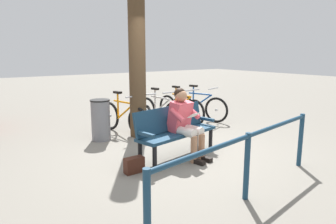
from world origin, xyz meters
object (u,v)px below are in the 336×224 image
person_reading (185,120)px  litter_bin (101,120)px  bicycle_red (181,109)px  bicycle_purple (123,118)px  bicycle_blue (160,112)px  bicycle_green (199,107)px  tree_trunk (137,52)px  bench (175,128)px  bicycle_orange (141,114)px  handbag (134,165)px

person_reading → litter_bin: size_ratio=1.42×
person_reading → bicycle_red: person_reading is taller
bicycle_purple → bicycle_blue: bearing=84.1°
bicycle_green → bicycle_red: (0.56, -0.07, 0.00)m
tree_trunk → bicycle_blue: bearing=-151.2°
bench → bicycle_red: 2.65m
tree_trunk → bicycle_green: size_ratio=2.25×
bench → tree_trunk: (-0.13, -1.52, 1.30)m
litter_bin → bicycle_orange: (-1.14, -0.33, -0.07)m
person_reading → handbag: 1.20m
tree_trunk → bicycle_orange: bearing=-125.5°
handbag → tree_trunk: 2.69m
bicycle_green → bicycle_red: bearing=-116.3°
litter_bin → bicycle_orange: 1.19m
bench → bicycle_green: size_ratio=1.04×
person_reading → bicycle_orange: size_ratio=0.73×
bicycle_blue → bicycle_orange: same height
bicycle_blue → handbag: bearing=-46.6°
bicycle_green → bicycle_orange: same height
bicycle_red → bicycle_blue: 0.68m
bicycle_orange → tree_trunk: bearing=-21.4°
litter_bin → bicycle_orange: size_ratio=0.52×
bench → bicycle_green: bearing=-150.1°
bicycle_green → bicycle_orange: (1.76, -0.04, 0.00)m
bench → handbag: bench is taller
bench → handbag: (0.95, 0.27, -0.39)m
bicycle_blue → person_reading: bearing=-28.6°
tree_trunk → litter_bin: (0.79, -0.16, -1.38)m
person_reading → tree_trunk: bearing=-102.5°
litter_bin → bicycle_red: 2.37m
person_reading → bicycle_orange: person_reading is taller
handbag → bench: bearing=-163.9°
bicycle_orange → bicycle_purple: bearing=-63.3°
bicycle_green → bicycle_blue: (1.24, -0.02, 0.00)m
bicycle_red → bicycle_blue: same height
tree_trunk → person_reading: bearing=88.9°
handbag → bicycle_green: size_ratio=0.19×
bicycle_green → litter_bin: bearing=-103.7°
bench → person_reading: bearing=113.7°
person_reading → tree_trunk: 2.02m
handbag → bicycle_orange: size_ratio=0.18×
bicycle_red → bicycle_orange: bearing=-94.5°
bicycle_blue → bicycle_purple: 1.05m
bicycle_purple → bench: bearing=-10.4°
tree_trunk → bicycle_red: (-1.55, -0.52, -1.44)m
litter_bin → bicycle_purple: 0.66m
bench → bicycle_blue: size_ratio=0.99×
bench → bicycle_orange: bicycle_orange is taller
handbag → litter_bin: (-0.30, -1.95, 0.31)m
bicycle_red → bicycle_orange: 1.19m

